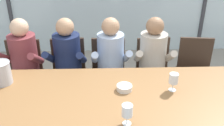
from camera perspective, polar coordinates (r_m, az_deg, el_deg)
The scene contains 15 objects.
ground at distance 3.51m, azimuth -0.35°, elevation -8.01°, with size 14.00×14.00×0.00m, color #9E9384.
dining_table at distance 2.30m, azimuth 0.29°, elevation -8.69°, with size 2.61×1.04×0.74m.
chair_near_curtain at distance 3.33m, azimuth -19.41°, elevation -1.50°, with size 0.45×0.45×0.87m.
chair_left_of_center at distance 3.23m, azimuth -9.83°, elevation -1.21°, with size 0.47×0.47×0.87m.
chair_center at distance 3.18m, azimuth -0.93°, elevation -1.25°, with size 0.47×0.47×0.87m.
chair_right_of_center at distance 3.25m, azimuth 9.53°, elevation -1.01°, with size 0.48×0.48×0.87m.
chair_near_window_right at distance 3.38m, azimuth 18.42°, elevation -0.95°, with size 0.49×0.49×0.87m.
person_maroon_top at distance 3.13m, azimuth -19.74°, elevation 0.10°, with size 0.49×0.63×1.19m.
person_navy_polo at distance 3.01m, azimuth -10.31°, elevation 0.25°, with size 0.48×0.63×1.19m.
person_pale_blue_shirt at distance 2.98m, azimuth -0.27°, elevation 0.40°, with size 0.48×0.62×1.19m.
person_beige_jumper at distance 3.03m, azimuth 9.40°, elevation 0.54°, with size 0.47×0.62×1.19m.
ice_bucket_primary at distance 2.62m, azimuth -24.01°, elevation -2.01°, with size 0.20×0.20×0.22m.
tasting_bowl at distance 2.33m, azimuth 2.85°, elevation -5.64°, with size 0.14×0.14×0.05m, color silver.
wine_glass_by_left_taster at distance 2.35m, azimuth 13.87°, elevation -3.60°, with size 0.08×0.08×0.17m.
wine_glass_near_bucket at distance 1.90m, azimuth 3.50°, elevation -10.94°, with size 0.08×0.08×0.17m.
Camera 1 is at (-0.07, -1.86, 2.03)m, focal length 40.10 mm.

